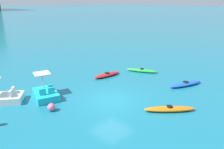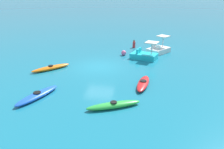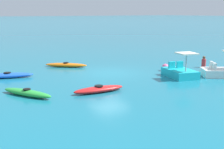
% 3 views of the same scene
% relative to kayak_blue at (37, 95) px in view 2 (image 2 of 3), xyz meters
% --- Properties ---
extents(ground_plane, '(600.00, 600.00, 0.00)m').
position_rel_kayak_blue_xyz_m(ground_plane, '(-6.31, 2.31, -0.16)').
color(ground_plane, '#19728C').
extents(kayak_blue, '(3.27, 1.75, 0.37)m').
position_rel_kayak_blue_xyz_m(kayak_blue, '(0.00, 0.00, 0.00)').
color(kayak_blue, blue).
rests_on(kayak_blue, ground_plane).
extents(kayak_red, '(2.89, 1.02, 0.37)m').
position_rel_kayak_blue_xyz_m(kayak_red, '(-3.03, 6.25, 0.00)').
color(kayak_red, red).
rests_on(kayak_red, ground_plane).
extents(kayak_orange, '(2.83, 2.64, 0.37)m').
position_rel_kayak_blue_xyz_m(kayak_orange, '(-4.80, -1.41, -0.00)').
color(kayak_orange, orange).
rests_on(kayak_orange, ground_plane).
extents(kayak_green, '(1.94, 3.05, 0.37)m').
position_rel_kayak_blue_xyz_m(kayak_green, '(0.32, 4.80, -0.00)').
color(kayak_green, green).
rests_on(kayak_green, ground_plane).
extents(pedal_boat_white, '(2.83, 2.61, 1.68)m').
position_rel_kayak_blue_xyz_m(pedal_boat_white, '(-11.79, 7.38, 0.17)').
color(pedal_boat_white, white).
rests_on(pedal_boat_white, ground_plane).
extents(pedal_boat_cyan, '(2.12, 2.73, 1.68)m').
position_rel_kayak_blue_xyz_m(pedal_boat_cyan, '(-9.38, 6.00, 0.17)').
color(pedal_boat_cyan, '#19B7C6').
rests_on(pedal_boat_cyan, ground_plane).
extents(buoy_pink, '(0.50, 0.50, 0.50)m').
position_rel_kayak_blue_xyz_m(buoy_pink, '(-10.11, 3.92, 0.09)').
color(buoy_pink, pink).
rests_on(buoy_pink, ground_plane).
extents(person_by_kayaks, '(0.38, 0.38, 0.88)m').
position_rel_kayak_blue_xyz_m(person_by_kayaks, '(-13.41, 4.64, 0.22)').
color(person_by_kayaks, red).
rests_on(person_by_kayaks, ground_plane).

